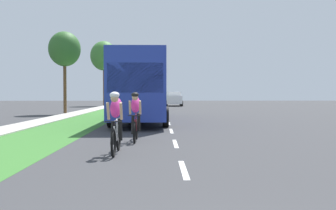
% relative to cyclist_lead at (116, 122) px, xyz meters
% --- Properties ---
extents(ground_plane, '(120.00, 120.00, 0.00)m').
position_rel_cyclist_lead_xyz_m(ground_plane, '(1.59, 12.75, -0.81)').
color(ground_plane, '#38383A').
extents(grass_verge, '(2.94, 70.00, 0.01)m').
position_rel_cyclist_lead_xyz_m(grass_verge, '(-3.11, 12.75, -0.81)').
color(grass_verge, '#38722D').
rests_on(grass_verge, ground_plane).
extents(sidewalk_concrete, '(1.54, 70.00, 0.10)m').
position_rel_cyclist_lead_xyz_m(sidewalk_concrete, '(-5.35, 12.75, -0.81)').
color(sidewalk_concrete, '#B2ADA3').
rests_on(sidewalk_concrete, ground_plane).
extents(lane_markings_center, '(0.12, 54.07, 0.01)m').
position_rel_cyclist_lead_xyz_m(lane_markings_center, '(1.59, 16.75, -0.81)').
color(lane_markings_center, white).
rests_on(lane_markings_center, ground_plane).
extents(cyclist_lead, '(0.42, 1.72, 1.58)m').
position_rel_cyclist_lead_xyz_m(cyclist_lead, '(0.00, 0.00, 0.00)').
color(cyclist_lead, black).
rests_on(cyclist_lead, ground_plane).
extents(cyclist_trailing, '(0.42, 1.72, 1.58)m').
position_rel_cyclist_lead_xyz_m(cyclist_trailing, '(0.34, 2.39, 0.00)').
color(cyclist_trailing, black).
rests_on(cyclist_trailing, ground_plane).
extents(bus_blue, '(2.78, 11.60, 3.48)m').
position_rel_cyclist_lead_xyz_m(bus_blue, '(0.14, 11.00, 1.17)').
color(bus_blue, '#23389E').
rests_on(bus_blue, ground_plane).
extents(sedan_silver, '(1.98, 4.30, 1.52)m').
position_rel_cyclist_lead_xyz_m(sedan_silver, '(0.45, 27.31, -0.04)').
color(sedan_silver, '#A5A8AD').
rests_on(sedan_silver, ground_plane).
extents(suv_white, '(2.15, 4.70, 1.79)m').
position_rel_cyclist_lead_xyz_m(suv_white, '(2.95, 36.50, 0.14)').
color(suv_white, silver).
rests_on(suv_white, ground_plane).
extents(pickup_dark_green, '(2.22, 5.10, 1.64)m').
position_rel_cyclist_lead_xyz_m(pickup_dark_green, '(0.23, 46.03, 0.02)').
color(pickup_dark_green, '#194C2D').
rests_on(pickup_dark_green, ground_plane).
extents(street_tree_near, '(2.41, 2.41, 6.29)m').
position_rel_cyclist_lead_xyz_m(street_tree_near, '(-6.14, 18.39, 4.11)').
color(street_tree_near, brown).
rests_on(street_tree_near, ground_plane).
extents(street_tree_far, '(3.42, 3.42, 8.30)m').
position_rel_cyclist_lead_xyz_m(street_tree_far, '(-6.04, 36.90, 5.59)').
color(street_tree_far, brown).
rests_on(street_tree_far, ground_plane).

